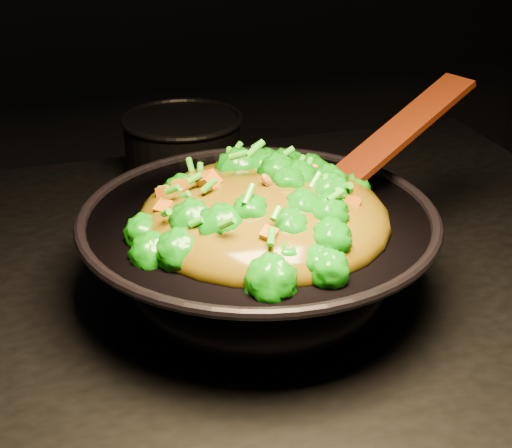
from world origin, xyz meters
name	(u,v)px	position (x,y,z in m)	size (l,w,h in m)	color
wok	(258,259)	(0.00, -0.09, 0.96)	(0.43, 0.43, 0.12)	black
stir_fry	(264,184)	(0.00, -0.11, 1.07)	(0.30, 0.30, 0.10)	#0F7508
spatula	(382,146)	(0.18, -0.05, 1.07)	(0.32, 0.05, 0.01)	#320C04
back_pot	(183,147)	(0.00, 0.32, 0.96)	(0.19, 0.19, 0.11)	black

